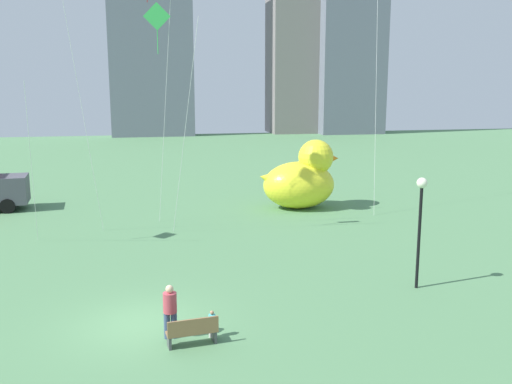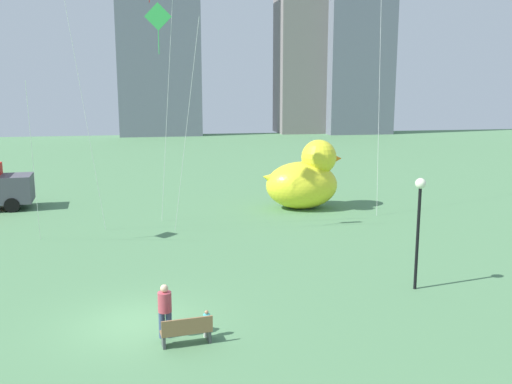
# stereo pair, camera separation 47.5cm
# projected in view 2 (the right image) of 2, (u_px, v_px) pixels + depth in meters

# --- Properties ---
(ground_plane) EXTENTS (140.00, 140.00, 0.00)m
(ground_plane) POSITION_uv_depth(u_px,v_px,m) (135.00, 323.00, 18.75)
(ground_plane) COLOR #528355
(park_bench) EXTENTS (1.59, 0.64, 0.90)m
(park_bench) POSITION_uv_depth(u_px,v_px,m) (187.00, 330.00, 17.09)
(park_bench) COLOR olive
(park_bench) RESTS_ON ground
(person_adult) EXTENTS (0.42, 0.42, 1.72)m
(person_adult) POSITION_uv_depth(u_px,v_px,m) (165.00, 308.00, 17.53)
(person_adult) COLOR #38476B
(person_adult) RESTS_ON ground
(person_child) EXTENTS (0.21, 0.21, 0.87)m
(person_child) POSITION_uv_depth(u_px,v_px,m) (207.00, 322.00, 17.64)
(person_child) COLOR silver
(person_child) RESTS_ON ground
(giant_inflatable_duck) EXTENTS (5.20, 3.34, 4.31)m
(giant_inflatable_duck) POSITION_uv_depth(u_px,v_px,m) (305.00, 179.00, 35.59)
(giant_inflatable_duck) COLOR yellow
(giant_inflatable_duck) RESTS_ON ground
(lamppost) EXTENTS (0.40, 0.40, 4.31)m
(lamppost) POSITION_uv_depth(u_px,v_px,m) (419.00, 210.00, 21.28)
(lamppost) COLOR black
(lamppost) RESTS_ON ground
(city_skyline) EXTENTS (40.97, 11.35, 40.73)m
(city_skyline) POSITION_uv_depth(u_px,v_px,m) (263.00, 21.00, 85.81)
(city_skyline) COLOR slate
(city_skyline) RESTS_ON ground
(kite_green) EXTENTS (2.51, 2.47, 11.44)m
(kite_green) POSITION_uv_depth(u_px,v_px,m) (160.00, 27.00, 26.60)
(kite_green) COLOR silver
(kite_green) RESTS_ON ground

